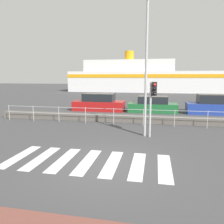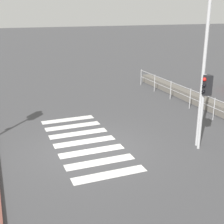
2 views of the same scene
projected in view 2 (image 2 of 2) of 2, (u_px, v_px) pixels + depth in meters
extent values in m
plane|color=#424244|center=(90.00, 149.00, 11.41)|extent=(160.00, 160.00, 0.00)
cube|color=silver|center=(68.00, 120.00, 14.42)|extent=(0.45, 2.40, 0.01)
cube|color=silver|center=(73.00, 126.00, 13.62)|extent=(0.45, 2.40, 0.01)
cube|color=silver|center=(78.00, 133.00, 12.83)|extent=(0.45, 2.40, 0.01)
cube|color=silver|center=(85.00, 142.00, 12.03)|extent=(0.45, 2.40, 0.01)
cube|color=silver|center=(92.00, 151.00, 11.24)|extent=(0.45, 2.40, 0.01)
cube|color=silver|center=(100.00, 162.00, 10.44)|extent=(0.45, 2.40, 0.01)
cube|color=silver|center=(110.00, 175.00, 9.64)|extent=(0.45, 2.40, 0.01)
cylinder|color=#B2B2B5|center=(141.00, 77.00, 20.82)|extent=(0.04, 0.04, 1.05)
cylinder|color=#B2B2B5|center=(155.00, 83.00, 19.18)|extent=(0.04, 0.04, 1.05)
cylinder|color=#B2B2B5|center=(171.00, 90.00, 17.53)|extent=(0.04, 0.04, 1.05)
cylinder|color=#B2B2B5|center=(190.00, 99.00, 15.88)|extent=(0.04, 0.04, 1.05)
cylinder|color=#B2B2B5|center=(214.00, 109.00, 14.23)|extent=(0.04, 0.04, 1.05)
cylinder|color=#B2B2B5|center=(202.00, 113.00, 11.03)|extent=(0.10, 0.10, 2.76)
cube|color=black|center=(207.00, 85.00, 10.56)|extent=(0.24, 0.24, 0.68)
sphere|color=red|center=(205.00, 79.00, 10.44)|extent=(0.13, 0.13, 0.13)
sphere|color=black|center=(204.00, 85.00, 10.51)|extent=(0.13, 0.13, 0.13)
sphere|color=black|center=(203.00, 92.00, 10.57)|extent=(0.13, 0.13, 0.13)
cylinder|color=#B2B2B5|center=(205.00, 56.00, 10.68)|extent=(0.12, 0.12, 6.69)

